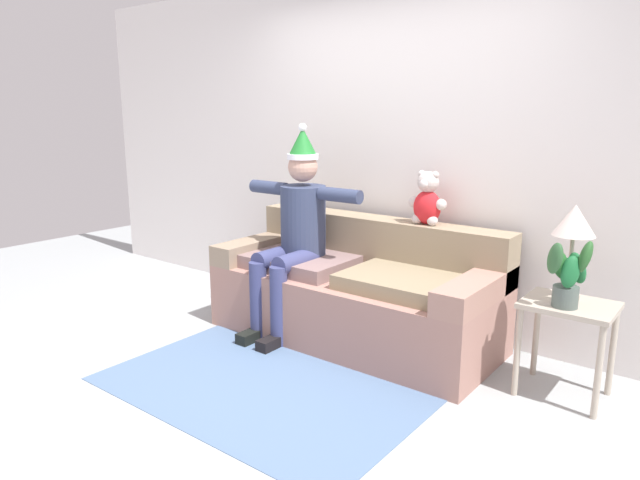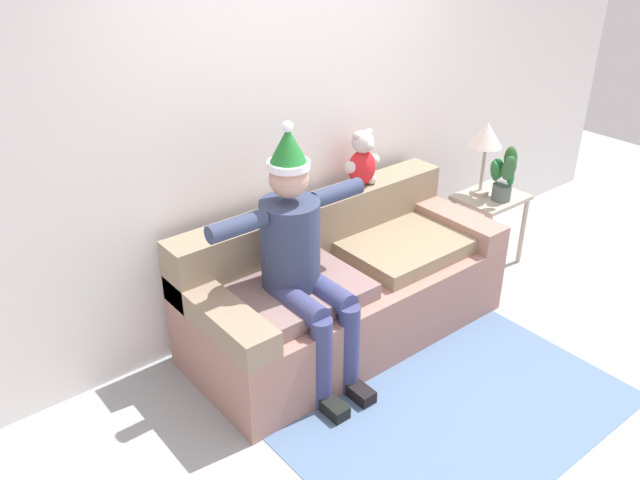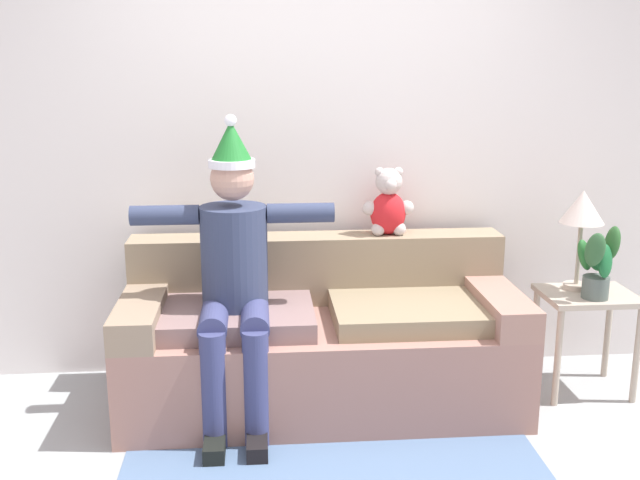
{
  "view_description": "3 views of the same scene",
  "coord_description": "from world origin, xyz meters",
  "px_view_note": "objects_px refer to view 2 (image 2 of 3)",
  "views": [
    {
      "loc": [
        2.24,
        -2.32,
        1.65
      ],
      "look_at": [
        -0.22,
        0.87,
        0.73
      ],
      "focal_mm": 32.19,
      "sensor_mm": 36.0,
      "label": 1
    },
    {
      "loc": [
        -2.39,
        -1.71,
        2.62
      ],
      "look_at": [
        -0.23,
        0.97,
        0.78
      ],
      "focal_mm": 37.28,
      "sensor_mm": 36.0,
      "label": 2
    },
    {
      "loc": [
        -0.32,
        -2.75,
        1.82
      ],
      "look_at": [
        -0.02,
        0.92,
        0.93
      ],
      "focal_mm": 41.95,
      "sensor_mm": 36.0,
      "label": 3
    }
  ],
  "objects_px": {
    "person_seated": "(301,257)",
    "teddy_bear": "(362,161)",
    "side_table": "(490,208)",
    "potted_plant": "(503,175)",
    "table_lamp": "(486,138)",
    "couch": "(342,287)"
  },
  "relations": [
    {
      "from": "side_table",
      "to": "potted_plant",
      "type": "bearing_deg",
      "value": -92.6
    },
    {
      "from": "couch",
      "to": "person_seated",
      "type": "bearing_deg",
      "value": -160.15
    },
    {
      "from": "teddy_bear",
      "to": "potted_plant",
      "type": "xyz_separation_m",
      "value": [
        1.07,
        -0.36,
        -0.27
      ]
    },
    {
      "from": "side_table",
      "to": "potted_plant",
      "type": "relative_size",
      "value": 1.43
    },
    {
      "from": "potted_plant",
      "to": "table_lamp",
      "type": "bearing_deg",
      "value": 101.62
    },
    {
      "from": "teddy_bear",
      "to": "table_lamp",
      "type": "height_order",
      "value": "teddy_bear"
    },
    {
      "from": "couch",
      "to": "side_table",
      "type": "relative_size",
      "value": 3.63
    },
    {
      "from": "side_table",
      "to": "table_lamp",
      "type": "distance_m",
      "value": 0.55
    },
    {
      "from": "teddy_bear",
      "to": "person_seated",
      "type": "bearing_deg",
      "value": -152.66
    },
    {
      "from": "person_seated",
      "to": "table_lamp",
      "type": "relative_size",
      "value": 2.8
    },
    {
      "from": "teddy_bear",
      "to": "table_lamp",
      "type": "bearing_deg",
      "value": -10.87
    },
    {
      "from": "person_seated",
      "to": "side_table",
      "type": "distance_m",
      "value": 1.96
    },
    {
      "from": "side_table",
      "to": "potted_plant",
      "type": "xyz_separation_m",
      "value": [
        -0.0,
        -0.08,
        0.3
      ]
    },
    {
      "from": "table_lamp",
      "to": "potted_plant",
      "type": "bearing_deg",
      "value": -78.38
    },
    {
      "from": "person_seated",
      "to": "teddy_bear",
      "type": "distance_m",
      "value": 0.98
    },
    {
      "from": "side_table",
      "to": "potted_plant",
      "type": "distance_m",
      "value": 0.31
    },
    {
      "from": "table_lamp",
      "to": "potted_plant",
      "type": "height_order",
      "value": "table_lamp"
    },
    {
      "from": "person_seated",
      "to": "side_table",
      "type": "height_order",
      "value": "person_seated"
    },
    {
      "from": "table_lamp",
      "to": "person_seated",
      "type": "bearing_deg",
      "value": -172.69
    },
    {
      "from": "person_seated",
      "to": "couch",
      "type": "bearing_deg",
      "value": 19.85
    },
    {
      "from": "side_table",
      "to": "table_lamp",
      "type": "height_order",
      "value": "table_lamp"
    },
    {
      "from": "person_seated",
      "to": "side_table",
      "type": "xyz_separation_m",
      "value": [
        1.92,
        0.16,
        -0.33
      ]
    }
  ]
}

